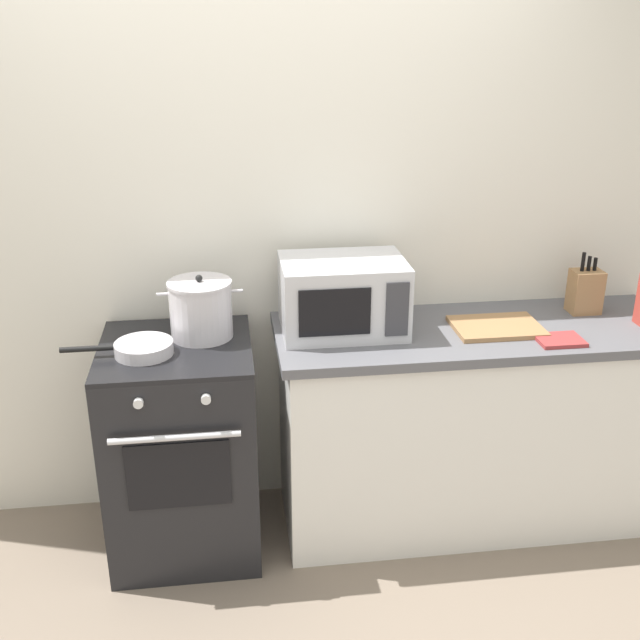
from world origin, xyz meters
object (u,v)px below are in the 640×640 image
(cutting_board, at_px, (497,327))
(knife_block, at_px, (585,291))
(stove, at_px, (183,447))
(oven_mitt, at_px, (560,340))
(stock_pot, at_px, (201,309))
(frying_pan, at_px, (142,348))
(microwave, at_px, (343,296))

(cutting_board, height_order, knife_block, knife_block)
(stove, relative_size, oven_mitt, 5.11)
(stove, height_order, stock_pot, stock_pot)
(frying_pan, xyz_separation_m, microwave, (0.80, 0.14, 0.12))
(cutting_board, bearing_deg, stove, -179.95)
(knife_block, bearing_deg, frying_pan, -173.82)
(stock_pot, xyz_separation_m, knife_block, (1.65, 0.06, -0.02))
(stock_pot, bearing_deg, oven_mitt, -9.84)
(stove, height_order, frying_pan, frying_pan)
(stock_pot, xyz_separation_m, oven_mitt, (1.41, -0.24, -0.11))
(stock_pot, height_order, knife_block, knife_block)
(frying_pan, distance_m, microwave, 0.82)
(stock_pot, relative_size, oven_mitt, 1.88)
(frying_pan, bearing_deg, stock_pot, 33.10)
(cutting_board, bearing_deg, frying_pan, -177.48)
(frying_pan, bearing_deg, cutting_board, 2.52)
(knife_block, xyz_separation_m, oven_mitt, (-0.24, -0.30, -0.09))
(frying_pan, xyz_separation_m, cutting_board, (1.44, 0.06, -0.02))
(stock_pot, height_order, oven_mitt, stock_pot)
(microwave, bearing_deg, stock_pot, 179.32)
(microwave, bearing_deg, knife_block, 3.29)
(microwave, height_order, knife_block, microwave)
(stove, height_order, microwave, microwave)
(stock_pot, distance_m, cutting_board, 1.22)
(cutting_board, bearing_deg, stock_pot, 175.98)
(frying_pan, distance_m, cutting_board, 1.44)
(oven_mitt, bearing_deg, frying_pan, 176.62)
(microwave, height_order, cutting_board, microwave)
(stock_pot, distance_m, knife_block, 1.65)
(knife_block, height_order, oven_mitt, knife_block)
(knife_block, distance_m, oven_mitt, 0.39)
(microwave, xyz_separation_m, oven_mitt, (0.84, -0.24, -0.14))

